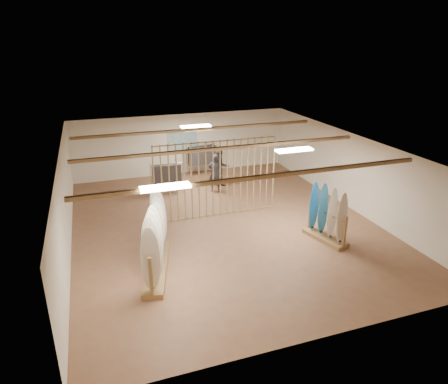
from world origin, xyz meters
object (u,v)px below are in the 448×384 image
object	(u,v)px
clothing_rack_a	(167,174)
clothing_rack_b	(202,155)
shopper_b	(220,166)
shopper_a	(215,170)
rack_right	(326,222)
rack_left	(156,248)

from	to	relation	value
clothing_rack_a	clothing_rack_b	distance (m)	2.72
clothing_rack_a	shopper_b	size ratio (longest dim) A/B	0.71
clothing_rack_b	shopper_b	size ratio (longest dim) A/B	0.79
clothing_rack_a	shopper_a	world-z (taller)	shopper_a
clothing_rack_a	shopper_a	xyz separation A→B (m)	(1.96, -0.39, 0.05)
clothing_rack_b	shopper_b	xyz separation A→B (m)	(0.30, -1.73, -0.02)
shopper_b	clothing_rack_a	bearing A→B (deg)	178.63
rack_right	shopper_b	xyz separation A→B (m)	(-1.63, 5.74, 0.33)
clothing_rack_b	shopper_a	world-z (taller)	shopper_a
clothing_rack_a	shopper_a	size ratio (longest dim) A/B	0.72
shopper_b	rack_left	bearing A→B (deg)	-126.96
clothing_rack_b	shopper_a	size ratio (longest dim) A/B	0.81
clothing_rack_b	rack_right	bearing A→B (deg)	-83.78
shopper_a	shopper_b	distance (m)	0.60
rack_left	shopper_b	size ratio (longest dim) A/B	1.52
shopper_a	rack_right	bearing A→B (deg)	139.65
rack_left	clothing_rack_a	size ratio (longest dim) A/B	2.15
rack_left	shopper_a	distance (m)	6.27
rack_left	shopper_b	world-z (taller)	rack_left
rack_right	clothing_rack_a	world-z (taller)	rack_right
shopper_a	rack_left	bearing A→B (deg)	85.99
rack_right	clothing_rack_b	xyz separation A→B (m)	(-1.93, 7.47, 0.35)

